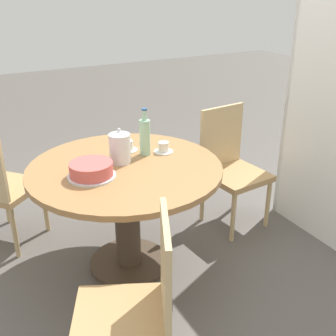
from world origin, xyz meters
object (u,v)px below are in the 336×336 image
Objects in this scene: chair_a at (231,165)px; water_bottle at (145,136)px; chair_c at (136,308)px; cup_a at (128,147)px; coffee_pot at (119,147)px; cake_main at (91,170)px; cup_b at (163,148)px.

water_bottle is (0.05, -0.75, 0.38)m from chair_a.
chair_c is 1.24m from cup_a.
water_bottle is at bearing 176.90° from chair_c.
water_bottle is 0.17m from cup_a.
chair_a is 1.00× the size of chair_c.
cup_a is (-0.16, 0.12, -0.07)m from coffee_pot.
cake_main is 2.19× the size of cup_b.
chair_a is 1.66m from chair_c.
chair_a is 0.87m from cup_a.
chair_c is 1.21m from cup_b.
coffee_pot reaches higher than cup_a.
cake_main is 0.45m from cup_a.
cup_b is (0.07, -0.62, 0.29)m from chair_a.
chair_c is at bearing -27.85° from water_bottle.
coffee_pot is at bearing 118.05° from cake_main.
chair_c is 4.04× the size of coffee_pot.
cup_a is at bearing 142.36° from coffee_pot.
cup_a is at bearing 128.64° from cake_main.
cup_a is at bearing -177.47° from chair_c.
coffee_pot is at bearing -37.64° from cup_a.
cake_main is (0.16, -0.42, -0.08)m from water_bottle.
water_bottle is at bearing 111.30° from cake_main.
coffee_pot is at bearing -77.37° from water_bottle.
cake_main is at bearing -51.36° from cup_a.
water_bottle is at bearing 178.03° from chair_a.
coffee_pot is at bearing -86.31° from cup_b.
cup_a is at bearing 169.73° from chair_a.
cake_main is at bearing -61.95° from coffee_pot.
chair_a is at bearing 93.85° from water_bottle.
water_bottle is 2.42× the size of cup_a.
chair_c is 7.11× the size of cup_a.
cup_a and cup_b have the same top height.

